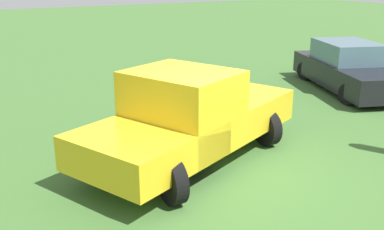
# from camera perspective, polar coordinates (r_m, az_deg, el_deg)

# --- Properties ---
(ground_plane) EXTENTS (80.00, 80.00, 0.00)m
(ground_plane) POSITION_cam_1_polar(r_m,az_deg,el_deg) (8.11, 3.85, -7.46)
(ground_plane) COLOR #3D662D
(pickup_truck) EXTENTS (3.61, 5.16, 1.79)m
(pickup_truck) POSITION_cam_1_polar(r_m,az_deg,el_deg) (8.25, -0.52, -0.09)
(pickup_truck) COLOR black
(pickup_truck) RESTS_ON ground_plane
(sedan_near) EXTENTS (4.86, 3.24, 1.44)m
(sedan_near) POSITION_cam_1_polar(r_m,az_deg,el_deg) (14.37, 19.38, 5.63)
(sedan_near) COLOR black
(sedan_near) RESTS_ON ground_plane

